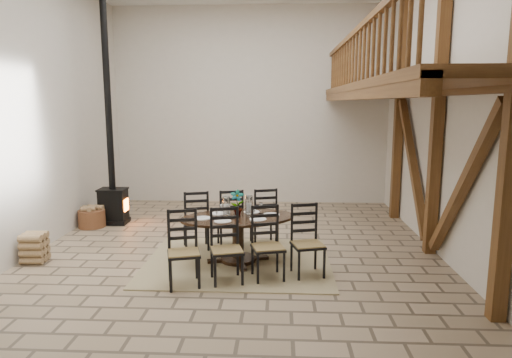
# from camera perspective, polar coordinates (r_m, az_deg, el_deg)

# --- Properties ---
(ground) EXTENTS (8.00, 8.00, 0.00)m
(ground) POSITION_cam_1_polar(r_m,az_deg,el_deg) (8.27, -2.41, -8.76)
(ground) COLOR #9B8367
(ground) RESTS_ON ground
(room_shell) EXTENTS (7.02, 8.02, 5.01)m
(room_shell) POSITION_cam_1_polar(r_m,az_deg,el_deg) (7.84, 6.34, 12.55)
(room_shell) COLOR beige
(room_shell) RESTS_ON ground
(rug) EXTENTS (3.00, 2.50, 0.02)m
(rug) POSITION_cam_1_polar(r_m,az_deg,el_deg) (7.64, -2.25, -10.24)
(rug) COLOR tan
(rug) RESTS_ON ground
(dining_table) EXTENTS (2.46, 2.51, 1.20)m
(dining_table) POSITION_cam_1_polar(r_m,az_deg,el_deg) (7.44, -2.15, -7.68)
(dining_table) COLOR black
(dining_table) RESTS_ON ground
(wood_stove) EXTENTS (0.60, 0.46, 5.00)m
(wood_stove) POSITION_cam_1_polar(r_m,az_deg,el_deg) (10.22, -17.60, 0.94)
(wood_stove) COLOR black
(wood_stove) RESTS_ON ground
(log_basket) EXTENTS (0.56, 0.56, 0.46)m
(log_basket) POSITION_cam_1_polar(r_m,az_deg,el_deg) (10.24, -19.83, -4.57)
(log_basket) COLOR brown
(log_basket) RESTS_ON ground
(log_stack) EXTENTS (0.38, 0.39, 0.49)m
(log_stack) POSITION_cam_1_polar(r_m,az_deg,el_deg) (8.38, -25.95, -7.73)
(log_stack) COLOR tan
(log_stack) RESTS_ON ground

